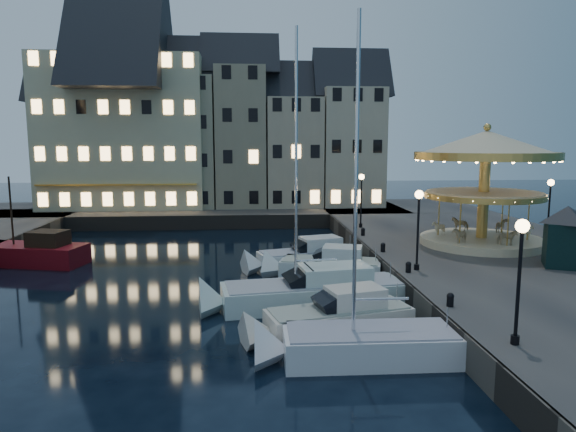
{
  "coord_description": "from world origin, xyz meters",
  "views": [
    {
      "loc": [
        -1.5,
        -24.51,
        7.9
      ],
      "look_at": [
        1.0,
        8.0,
        3.2
      ],
      "focal_mm": 32.0,
      "sensor_mm": 36.0,
      "label": 1
    }
  ],
  "objects": [
    {
      "name": "bollard_b",
      "position": [
        6.6,
        0.5,
        1.6
      ],
      "size": [
        0.3,
        0.3,
        0.57
      ],
      "color": "black",
      "rests_on": "quay_east"
    },
    {
      "name": "carousel",
      "position": [
        13.54,
        7.16,
        6.42
      ],
      "size": [
        8.88,
        8.88,
        7.77
      ],
      "color": "beige",
      "rests_on": "quay_east"
    },
    {
      "name": "quaywall_e",
      "position": [
        6.0,
        6.0,
        0.65
      ],
      "size": [
        0.15,
        44.0,
        1.3
      ],
      "primitive_type": "cube",
      "color": "#47423A",
      "rests_on": "ground"
    },
    {
      "name": "motorboat_e",
      "position": [
        1.87,
        6.89,
        0.64
      ],
      "size": [
        7.46,
        3.92,
        2.15
      ],
      "color": "silver",
      "rests_on": "ground"
    },
    {
      "name": "motorboat_c",
      "position": [
        1.2,
        -0.58,
        0.68
      ],
      "size": [
        9.99,
        3.85,
        13.21
      ],
      "color": "silver",
      "rests_on": "ground"
    },
    {
      "name": "quay_east",
      "position": [
        14.0,
        6.0,
        0.65
      ],
      "size": [
        16.0,
        56.0,
        1.3
      ],
      "primitive_type": "cube",
      "color": "#474442",
      "rests_on": "ground"
    },
    {
      "name": "red_fishing_boat",
      "position": [
        -15.72,
        9.36,
        0.7
      ],
      "size": [
        7.83,
        4.27,
        5.93
      ],
      "color": "maroon",
      "rests_on": "ground"
    },
    {
      "name": "townhouse_nd",
      "position": [
        -2.25,
        30.0,
        9.28
      ],
      "size": [
        5.5,
        8.0,
        15.8
      ],
      "color": "gray",
      "rests_on": "quay_north"
    },
    {
      "name": "hotel_corner",
      "position": [
        -14.0,
        30.0,
        9.78
      ],
      "size": [
        17.6,
        9.0,
        16.8
      ],
      "color": "beige",
      "rests_on": "quay_north"
    },
    {
      "name": "bollard_a",
      "position": [
        6.6,
        -5.0,
        1.6
      ],
      "size": [
        0.3,
        0.3,
        0.57
      ],
      "color": "black",
      "rests_on": "quay_east"
    },
    {
      "name": "streetlamp_a",
      "position": [
        7.2,
        -9.0,
        4.02
      ],
      "size": [
        0.44,
        0.44,
        4.17
      ],
      "color": "black",
      "rests_on": "quay_east"
    },
    {
      "name": "townhouse_nb",
      "position": [
        -14.05,
        30.0,
        8.28
      ],
      "size": [
        6.16,
        8.0,
        13.8
      ],
      "color": "slate",
      "rests_on": "quay_north"
    },
    {
      "name": "townhouse_nf",
      "position": [
        9.25,
        30.0,
        8.28
      ],
      "size": [
        6.82,
        8.0,
        13.8
      ],
      "color": "#B5A98C",
      "rests_on": "quay_north"
    },
    {
      "name": "motorboat_a",
      "position": [
        2.28,
        -6.96,
        0.54
      ],
      "size": [
        7.37,
        2.51,
        12.34
      ],
      "color": "white",
      "rests_on": "ground"
    },
    {
      "name": "ground",
      "position": [
        0.0,
        0.0,
        0.0
      ],
      "size": [
        160.0,
        160.0,
        0.0
      ],
      "primitive_type": "plane",
      "color": "black",
      "rests_on": "ground"
    },
    {
      "name": "quaywall_n",
      "position": [
        -6.0,
        22.0,
        0.65
      ],
      "size": [
        48.0,
        0.15,
        1.3
      ],
      "primitive_type": "cube",
      "color": "#47423A",
      "rests_on": "ground"
    },
    {
      "name": "ticket_kiosk",
      "position": [
        15.29,
        1.07,
        3.51
      ],
      "size": [
        3.17,
        3.17,
        3.72
      ],
      "color": "black",
      "rests_on": "quay_east"
    },
    {
      "name": "townhouse_na",
      "position": [
        -19.5,
        30.0,
        7.78
      ],
      "size": [
        5.5,
        8.0,
        12.8
      ],
      "color": "gray",
      "rests_on": "quay_north"
    },
    {
      "name": "bollard_c",
      "position": [
        6.6,
        5.5,
        1.6
      ],
      "size": [
        0.3,
        0.3,
        0.57
      ],
      "color": "black",
      "rests_on": "quay_east"
    },
    {
      "name": "streetlamp_c",
      "position": [
        7.2,
        14.5,
        4.02
      ],
      "size": [
        0.44,
        0.44,
        4.17
      ],
      "color": "black",
      "rests_on": "quay_east"
    },
    {
      "name": "streetlamp_b",
      "position": [
        7.2,
        1.0,
        4.02
      ],
      "size": [
        0.44,
        0.44,
        4.17
      ],
      "color": "black",
      "rests_on": "quay_east"
    },
    {
      "name": "quay_north",
      "position": [
        -8.0,
        28.0,
        0.65
      ],
      "size": [
        44.0,
        12.0,
        1.3
      ],
      "primitive_type": "cube",
      "color": "#474442",
      "rests_on": "ground"
    },
    {
      "name": "motorboat_d",
      "position": [
        2.79,
        4.43,
        0.64
      ],
      "size": [
        6.86,
        3.81,
        2.15
      ],
      "color": "silver",
      "rests_on": "ground"
    },
    {
      "name": "motorboat_b",
      "position": [
        1.74,
        -4.51,
        0.64
      ],
      "size": [
        7.09,
        3.55,
        2.15
      ],
      "color": "beige",
      "rests_on": "ground"
    },
    {
      "name": "streetlamp_d",
      "position": [
        18.5,
        8.0,
        4.02
      ],
      "size": [
        0.44,
        0.44,
        4.17
      ],
      "color": "black",
      "rests_on": "quay_east"
    },
    {
      "name": "townhouse_ne",
      "position": [
        3.2,
        30.0,
        7.78
      ],
      "size": [
        6.16,
        8.0,
        12.8
      ],
      "color": "tan",
      "rests_on": "quay_north"
    },
    {
      "name": "bollard_d",
      "position": [
        6.6,
        11.0,
        1.6
      ],
      "size": [
        0.3,
        0.3,
        0.57
      ],
      "color": "black",
      "rests_on": "quay_east"
    },
    {
      "name": "townhouse_nc",
      "position": [
        -8.0,
        30.0,
        8.78
      ],
      "size": [
        6.82,
        8.0,
        14.8
      ],
      "color": "gray",
      "rests_on": "quay_north"
    }
  ]
}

